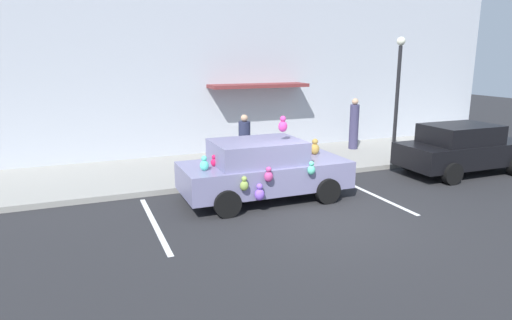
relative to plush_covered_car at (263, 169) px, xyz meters
name	(u,v)px	position (x,y,z in m)	size (l,w,h in m)	color
ground_plane	(317,217)	(0.64, -1.68, -0.79)	(60.00, 60.00, 0.00)	#262628
sidewalk	(242,165)	(0.64, 3.32, -0.72)	(24.00, 4.00, 0.15)	gray
storefront_building	(220,67)	(0.66, 5.47, 2.40)	(24.00, 1.25, 6.40)	#B2B7C1
parking_stripe_front	(371,194)	(2.86, -0.68, -0.79)	(0.12, 3.60, 0.01)	silver
parking_stripe_rear	(154,223)	(-2.89, -0.68, -0.79)	(0.12, 3.60, 0.01)	silver
plush_covered_car	(263,169)	(0.00, 0.00, 0.00)	(4.25, 2.10, 2.16)	slate
parked_sedan_behind	(463,148)	(6.76, 0.08, -0.01)	(4.17, 1.96, 1.54)	black
teddy_bear_on_sidewalk	(308,157)	(2.53, 2.24, -0.37)	(0.31, 0.26, 0.60)	pink
street_lamp_post	(398,87)	(5.54, 1.82, 1.82)	(0.28, 0.28, 4.04)	black
pedestrian_near_shopfront	(244,144)	(0.46, 2.54, 0.14)	(0.36, 0.36, 1.71)	#272B46
pedestrian_walking_past	(354,125)	(5.38, 3.94, 0.25)	(0.34, 0.34, 1.90)	#3B3759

